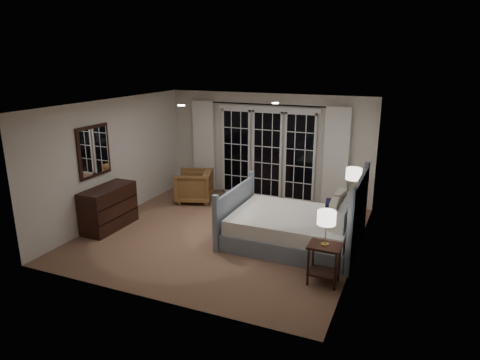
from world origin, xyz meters
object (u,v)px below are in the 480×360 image
at_px(lamp_right, 354,174).
at_px(armchair, 194,186).
at_px(bed, 296,227).
at_px(nightstand_right, 351,207).
at_px(nightstand_left, 324,258).
at_px(lamp_left, 327,218).
at_px(dresser, 109,208).

bearing_deg(lamp_right, armchair, 178.07).
bearing_deg(armchair, bed, 45.63).
bearing_deg(lamp_right, nightstand_right, 26.57).
relative_size(nightstand_left, lamp_left, 1.17).
height_order(lamp_left, armchair, lamp_left).
bearing_deg(lamp_left, bed, 123.37).
relative_size(lamp_left, lamp_right, 0.90).
xyz_separation_m(nightstand_left, lamp_right, (0.01, 2.46, 0.68)).
relative_size(lamp_right, armchair, 0.72).
distance_m(nightstand_left, dresser, 4.44).
distance_m(nightstand_left, lamp_left, 0.64).
height_order(nightstand_left, dresser, dresser).
bearing_deg(nightstand_right, lamp_right, -153.43).
relative_size(nightstand_left, lamp_right, 1.05).
bearing_deg(dresser, armchair, 69.89).
distance_m(lamp_right, armchair, 3.73).
bearing_deg(lamp_right, lamp_left, -90.23).
height_order(lamp_right, dresser, lamp_right).
xyz_separation_m(bed, nightstand_right, (0.78, 1.29, 0.07)).
height_order(bed, armchair, bed).
bearing_deg(bed, lamp_right, 58.77).
bearing_deg(lamp_left, dresser, 173.68).
bearing_deg(armchair, lamp_right, 69.88).
bearing_deg(bed, nightstand_right, 58.77).
distance_m(nightstand_right, lamp_right, 0.69).
distance_m(bed, nightstand_right, 1.51).
xyz_separation_m(nightstand_left, armchair, (-3.65, 2.59, -0.04)).
height_order(lamp_left, lamp_right, lamp_right).
bearing_deg(nightstand_left, lamp_right, 89.77).
xyz_separation_m(nightstand_left, dresser, (-4.42, 0.49, 0.01)).
bearing_deg(dresser, lamp_right, 24.03).
distance_m(bed, nightstand_left, 1.41).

